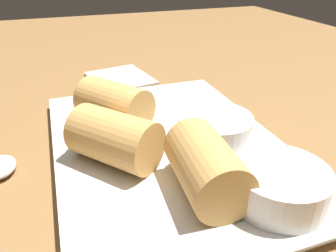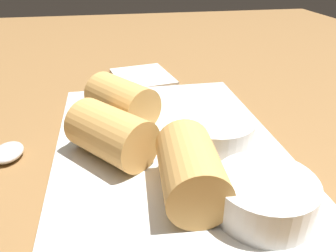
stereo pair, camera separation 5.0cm
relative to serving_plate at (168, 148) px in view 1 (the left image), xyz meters
The scene contains 8 objects.
table_surface 4.35cm from the serving_plate, 163.02° to the left, with size 180.00×140.00×2.00cm.
serving_plate is the anchor object (origin of this frame).
roll_front_left 7.41cm from the serving_plate, 79.43° to the right, with size 10.08×9.63×5.32cm.
roll_front_right 9.19cm from the serving_plate, 144.86° to the right, with size 10.16×9.33×5.32cm.
roll_back_left 9.20cm from the serving_plate, ahead, with size 9.76×5.85×5.32cm.
dipping_bowl_near 5.74cm from the serving_plate, 72.87° to the left, with size 8.25×8.25×3.21cm.
dipping_bowl_far 13.63cm from the serving_plate, 25.16° to the left, with size 8.25×8.25×3.21cm.
napkin 25.50cm from the serving_plate, behind, with size 12.96×11.60×0.60cm.
Camera 1 is at (33.52, -11.61, 22.63)cm, focal length 35.00 mm.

